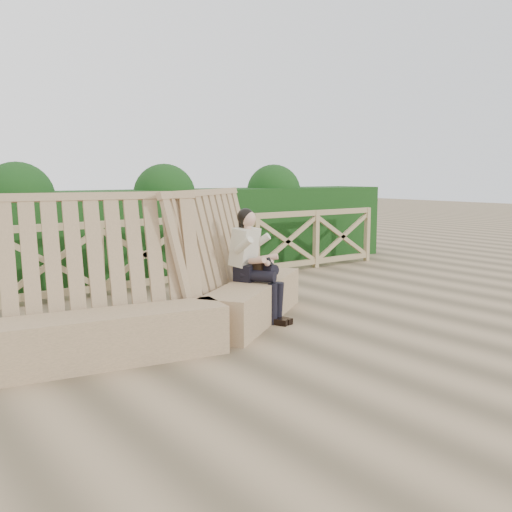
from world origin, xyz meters
TOP-DOWN VIEW (x-y plane):
  - ground at (0.00, 0.00)m, footprint 60.00×60.00m
  - bench at (-0.81, 0.86)m, footprint 4.25×1.93m
  - woman at (0.25, 1.05)m, footprint 0.51×0.83m
  - guardrail at (0.00, 3.50)m, footprint 10.10×0.09m
  - hedge at (0.00, 4.70)m, footprint 12.00×1.20m

SIDE VIEW (x-z plane):
  - ground at x=0.00m, z-range 0.00..0.00m
  - bench at x=-0.81m, z-range -0.40..1.21m
  - guardrail at x=0.00m, z-range 0.00..1.10m
  - woman at x=0.25m, z-range 0.07..1.43m
  - hedge at x=0.00m, z-range 0.00..1.50m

